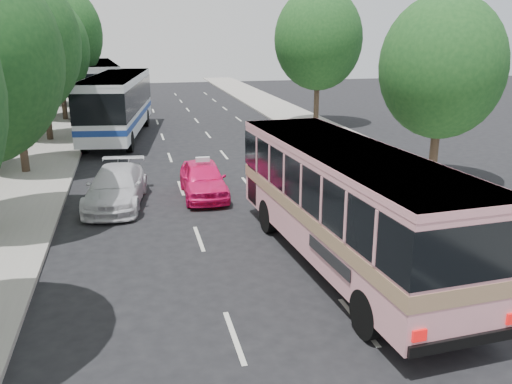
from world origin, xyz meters
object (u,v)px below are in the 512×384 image
object	(u,v)px
white_pickup	(116,187)
tour_coach_rear	(97,82)
tour_coach_front	(118,100)
pink_bus	(346,194)
pink_taxi	(203,179)

from	to	relation	value
white_pickup	tour_coach_rear	distance (m)	26.27
tour_coach_front	pink_bus	bearing A→B (deg)	-65.60
pink_taxi	tour_coach_rear	xyz separation A→B (m)	(-5.17, 25.76, 1.70)
tour_coach_rear	white_pickup	bearing A→B (deg)	-91.27
tour_coach_front	tour_coach_rear	size ratio (longest dim) A/B	0.96
pink_bus	pink_taxi	xyz separation A→B (m)	(-2.94, 7.61, -1.39)
tour_coach_rear	pink_bus	bearing A→B (deg)	-81.52
white_pickup	tour_coach_front	distance (m)	14.27
pink_taxi	tour_coach_rear	bearing A→B (deg)	101.99
pink_taxi	tour_coach_front	distance (m)	14.30
pink_taxi	tour_coach_front	size ratio (longest dim) A/B	0.32
tour_coach_front	tour_coach_rear	world-z (taller)	tour_coach_rear
tour_coach_front	tour_coach_rear	distance (m)	12.10
pink_bus	tour_coach_rear	xyz separation A→B (m)	(-8.11, 33.37, 0.31)
white_pickup	tour_coach_rear	size ratio (longest dim) A/B	0.36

